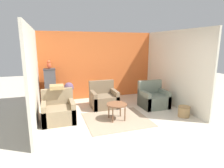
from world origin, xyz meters
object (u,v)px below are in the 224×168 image
at_px(coffee_table, 117,106).
at_px(birdcage, 51,87).
at_px(armchair_right, 153,99).
at_px(parrot, 49,65).
at_px(armchair_middle, 104,99).
at_px(potted_plant, 69,90).
at_px(armchair_left, 59,112).
at_px(wicker_basket, 184,111).

bearing_deg(coffee_table, birdcage, 130.91).
height_order(armchair_right, parrot, parrot).
xyz_separation_m(armchair_middle, parrot, (-1.69, 0.84, 1.14)).
bearing_deg(potted_plant, armchair_right, -25.45).
bearing_deg(birdcage, coffee_table, -49.09).
xyz_separation_m(coffee_table, potted_plant, (-1.12, 1.94, 0.08)).
relative_size(birdcage, parrot, 4.27).
bearing_deg(armchair_left, birdcage, 96.14).
xyz_separation_m(coffee_table, armchair_right, (1.56, 0.66, -0.13)).
xyz_separation_m(armchair_left, birdcage, (-0.17, 1.61, 0.34)).
height_order(birdcage, wicker_basket, birdcage).
bearing_deg(wicker_basket, coffee_table, 168.14).
bearing_deg(armchair_middle, armchair_left, -152.92).
xyz_separation_m(armchair_left, wicker_basket, (3.53, -0.81, -0.12)).
xyz_separation_m(armchair_left, potted_plant, (0.44, 1.54, 0.21)).
bearing_deg(armchair_left, coffee_table, -14.12).
height_order(armchair_left, armchair_middle, same).
height_order(armchair_middle, parrot, parrot).
distance_m(birdcage, wicker_basket, 4.45).
height_order(potted_plant, wicker_basket, potted_plant).
xyz_separation_m(coffee_table, armchair_middle, (-0.05, 1.17, -0.13)).
distance_m(armchair_left, potted_plant, 1.62).
height_order(armchair_right, wicker_basket, armchair_right).
distance_m(armchair_middle, parrot, 2.20).
bearing_deg(wicker_basket, potted_plant, 142.73).
relative_size(armchair_right, wicker_basket, 2.52).
xyz_separation_m(coffee_table, wicker_basket, (1.96, -0.41, -0.25)).
bearing_deg(armchair_left, potted_plant, 73.97).
xyz_separation_m(armchair_right, potted_plant, (-2.68, 1.28, 0.21)).
bearing_deg(coffee_table, armchair_left, 165.88).
distance_m(potted_plant, wicker_basket, 3.89).
distance_m(coffee_table, armchair_middle, 1.18).
relative_size(armchair_right, potted_plant, 1.13).
xyz_separation_m(coffee_table, armchair_left, (-1.57, 0.39, -0.13)).
xyz_separation_m(parrot, potted_plant, (0.62, -0.07, -0.92)).
relative_size(coffee_table, wicker_basket, 1.66).
bearing_deg(wicker_basket, armchair_left, 167.13).
distance_m(parrot, potted_plant, 1.11).
bearing_deg(parrot, coffee_table, -49.13).
height_order(parrot, potted_plant, parrot).
height_order(armchair_right, armchair_middle, same).
relative_size(coffee_table, birdcage, 0.45).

